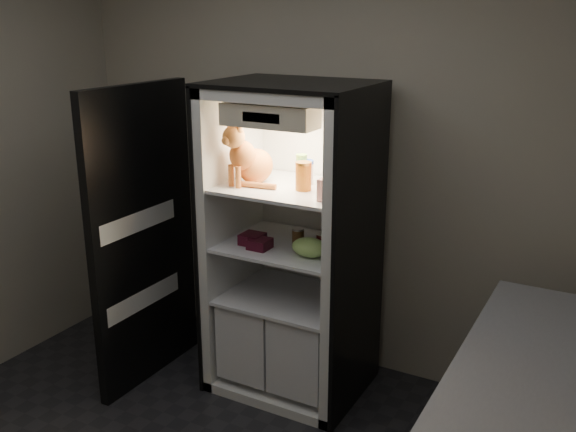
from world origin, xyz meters
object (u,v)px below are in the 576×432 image
object	(u,v)px
mayo_tub	(305,172)
berry_box_right	(260,244)
condiment_jar	(298,236)
soda_can_c	(322,243)
berry_box_left	(252,239)
pepper_jar	(332,173)
soda_can_b	(329,239)
parmesan_shaker	(301,169)
soda_can_a	(330,234)
refrigerator	(294,264)
grape_bag	(310,247)
salsa_jar	(303,176)
tabby_cat	(249,159)
cream_carton	(325,190)

from	to	relation	value
mayo_tub	berry_box_right	distance (m)	0.49
condiment_jar	berry_box_right	bearing A→B (deg)	-132.66
soda_can_c	berry_box_left	xyz separation A→B (m)	(-0.42, -0.07, -0.02)
pepper_jar	berry_box_left	size ratio (longest dim) A/B	1.44
berry_box_right	mayo_tub	bearing A→B (deg)	56.88
soda_can_b	berry_box_right	size ratio (longest dim) A/B	1.04
soda_can_c	condiment_jar	bearing A→B (deg)	162.48
mayo_tub	soda_can_b	bearing A→B (deg)	-17.37
parmesan_shaker	soda_can_a	distance (m)	0.42
refrigerator	condiment_jar	distance (m)	0.21
soda_can_c	refrigerator	bearing A→B (deg)	156.51
pepper_jar	grape_bag	bearing A→B (deg)	-104.13
salsa_jar	grape_bag	world-z (taller)	salsa_jar
pepper_jar	soda_can_a	size ratio (longest dim) A/B	1.62
parmesan_shaker	grape_bag	world-z (taller)	parmesan_shaker
salsa_jar	condiment_jar	distance (m)	0.39
salsa_jar	grape_bag	distance (m)	0.40
salsa_jar	berry_box_left	size ratio (longest dim) A/B	1.27
refrigerator	pepper_jar	bearing A→B (deg)	-1.56
pepper_jar	grape_bag	size ratio (longest dim) A/B	0.87
tabby_cat	salsa_jar	xyz separation A→B (m)	(0.34, 0.02, -0.06)
soda_can_a	soda_can_b	xyz separation A→B (m)	(0.04, -0.09, 0.01)
grape_bag	condiment_jar	bearing A→B (deg)	136.25
berry_box_left	pepper_jar	bearing A→B (deg)	20.83
refrigerator	cream_carton	distance (m)	0.68
salsa_jar	soda_can_c	world-z (taller)	salsa_jar
mayo_tub	soda_can_c	size ratio (longest dim) A/B	1.24
cream_carton	soda_can_c	size ratio (longest dim) A/B	1.06
grape_bag	soda_can_b	bearing A→B (deg)	74.31
salsa_jar	soda_can_b	xyz separation A→B (m)	(0.13, 0.08, -0.37)
tabby_cat	soda_can_b	distance (m)	0.65
refrigerator	soda_can_c	distance (m)	0.32
tabby_cat	mayo_tub	xyz separation A→B (m)	(0.28, 0.16, -0.07)
parmesan_shaker	condiment_jar	size ratio (longest dim) A/B	1.71
mayo_tub	pepper_jar	distance (m)	0.20
tabby_cat	mayo_tub	world-z (taller)	tabby_cat
parmesan_shaker	cream_carton	world-z (taller)	parmesan_shaker
soda_can_b	berry_box_left	world-z (taller)	soda_can_b
soda_can_c	berry_box_left	distance (m)	0.42
refrigerator	salsa_jar	bearing A→B (deg)	-42.01
berry_box_left	berry_box_right	xyz separation A→B (m)	(0.08, -0.04, -0.00)
soda_can_a	soda_can_b	size ratio (longest dim) A/B	0.92
soda_can_b	berry_box_left	bearing A→B (deg)	-161.49
pepper_jar	cream_carton	xyz separation A→B (m)	(0.07, -0.23, -0.03)
soda_can_a	salsa_jar	bearing A→B (deg)	-118.24
salsa_jar	soda_can_c	size ratio (longest dim) A/B	1.45
condiment_jar	soda_can_c	bearing A→B (deg)	-17.52
soda_can_b	grape_bag	world-z (taller)	soda_can_b
soda_can_b	berry_box_left	distance (m)	0.45
soda_can_c	berry_box_left	bearing A→B (deg)	-170.47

